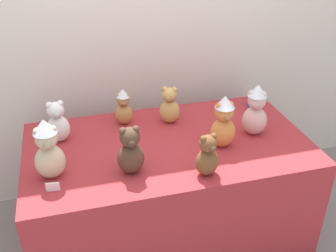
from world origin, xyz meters
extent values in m
cube|color=silver|center=(0.00, 0.98, 1.30)|extent=(7.00, 0.08, 2.60)
cube|color=maroon|center=(0.00, 0.25, 0.39)|extent=(1.74, 0.96, 0.78)
ellipsoid|color=#B27A42|center=(-0.22, 0.56, 0.85)|extent=(0.13, 0.11, 0.14)
sphere|color=#B27A42|center=(-0.22, 0.56, 0.95)|extent=(0.09, 0.09, 0.09)
sphere|color=#B27A42|center=(-0.25, 0.56, 0.99)|extent=(0.03, 0.03, 0.03)
sphere|color=#B27A42|center=(-0.19, 0.56, 0.99)|extent=(0.03, 0.03, 0.03)
sphere|color=olive|center=(-0.22, 0.53, 0.94)|extent=(0.04, 0.04, 0.04)
cone|color=silver|center=(-0.22, 0.56, 1.00)|extent=(0.09, 0.09, 0.06)
ellipsoid|color=tan|center=(0.08, 0.50, 0.86)|extent=(0.17, 0.15, 0.16)
sphere|color=tan|center=(0.08, 0.50, 0.98)|extent=(0.10, 0.10, 0.10)
sphere|color=tan|center=(0.05, 0.51, 1.02)|extent=(0.04, 0.04, 0.04)
sphere|color=tan|center=(0.11, 0.49, 1.02)|extent=(0.04, 0.04, 0.04)
sphere|color=olive|center=(0.06, 0.46, 0.97)|extent=(0.04, 0.04, 0.04)
ellipsoid|color=#D17F3D|center=(0.31, 0.13, 0.87)|extent=(0.15, 0.13, 0.19)
sphere|color=#D17F3D|center=(0.31, 0.13, 1.01)|extent=(0.11, 0.11, 0.11)
sphere|color=#D17F3D|center=(0.27, 0.13, 1.05)|extent=(0.04, 0.04, 0.04)
sphere|color=#D17F3D|center=(0.34, 0.13, 1.05)|extent=(0.04, 0.04, 0.04)
sphere|color=#A06536|center=(0.31, 0.09, 1.00)|extent=(0.05, 0.05, 0.05)
cone|color=silver|center=(0.31, 0.13, 1.08)|extent=(0.12, 0.12, 0.07)
ellipsoid|color=#CCB78E|center=(-0.69, 0.09, 0.88)|extent=(0.17, 0.15, 0.20)
sphere|color=#CCB78E|center=(-0.69, 0.09, 1.02)|extent=(0.12, 0.12, 0.12)
sphere|color=#CCB78E|center=(-0.73, 0.08, 1.07)|extent=(0.04, 0.04, 0.04)
sphere|color=#CCB78E|center=(-0.66, 0.09, 1.07)|extent=(0.04, 0.04, 0.04)
sphere|color=#9D8E71|center=(-0.69, 0.04, 1.01)|extent=(0.05, 0.05, 0.05)
cone|color=silver|center=(-0.69, 0.09, 1.09)|extent=(0.12, 0.12, 0.08)
ellipsoid|color=white|center=(-0.64, 0.45, 0.86)|extent=(0.15, 0.13, 0.17)
sphere|color=white|center=(-0.64, 0.45, 0.99)|extent=(0.10, 0.10, 0.10)
sphere|color=white|center=(-0.67, 0.45, 1.03)|extent=(0.04, 0.04, 0.04)
sphere|color=white|center=(-0.61, 0.46, 1.03)|extent=(0.04, 0.04, 0.04)
sphere|color=#B4B3AF|center=(-0.64, 0.41, 0.98)|extent=(0.04, 0.04, 0.04)
ellipsoid|color=beige|center=(0.56, 0.22, 0.87)|extent=(0.20, 0.19, 0.19)
sphere|color=beige|center=(0.56, 0.22, 1.01)|extent=(0.11, 0.11, 0.11)
sphere|color=beige|center=(0.53, 0.23, 1.06)|extent=(0.04, 0.04, 0.04)
sphere|color=beige|center=(0.59, 0.20, 1.06)|extent=(0.04, 0.04, 0.04)
sphere|color=#A88783|center=(0.53, 0.18, 1.00)|extent=(0.05, 0.05, 0.05)
cone|color=silver|center=(0.56, 0.22, 1.08)|extent=(0.12, 0.12, 0.07)
ellipsoid|color=brown|center=(0.12, -0.11, 0.86)|extent=(0.15, 0.13, 0.16)
sphere|color=brown|center=(0.12, -0.11, 0.97)|extent=(0.10, 0.10, 0.10)
sphere|color=brown|center=(0.09, -0.12, 1.01)|extent=(0.04, 0.04, 0.04)
sphere|color=brown|center=(0.15, -0.11, 1.01)|extent=(0.04, 0.04, 0.04)
sphere|color=brown|center=(0.13, -0.15, 0.97)|extent=(0.04, 0.04, 0.04)
ellipsoid|color=#4C3323|center=(-0.27, 0.01, 0.87)|extent=(0.15, 0.13, 0.18)
sphere|color=#4C3323|center=(-0.27, 0.01, 1.00)|extent=(0.11, 0.11, 0.11)
sphere|color=#4C3323|center=(-0.31, 0.01, 1.04)|extent=(0.04, 0.04, 0.04)
sphere|color=#4C3323|center=(-0.24, 0.01, 1.04)|extent=(0.04, 0.04, 0.04)
sphere|color=#412E23|center=(-0.27, -0.03, 0.99)|extent=(0.05, 0.05, 0.05)
cylinder|color=blue|center=(0.72, 0.57, 0.83)|extent=(0.08, 0.08, 0.11)
cube|color=white|center=(-0.69, -0.04, 0.80)|extent=(0.07, 0.02, 0.05)
camera|label=1|loc=(-0.54, -1.74, 2.09)|focal=42.25mm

